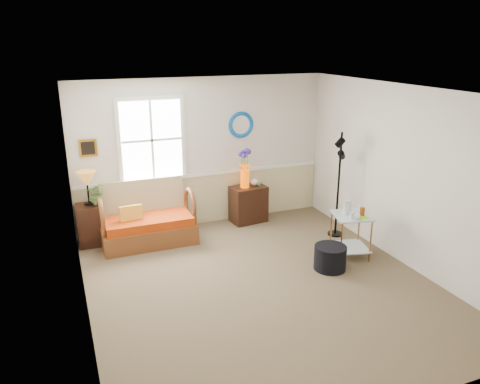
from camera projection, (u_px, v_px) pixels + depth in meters
name	position (u px, v px, depth m)	size (l,w,h in m)	color
floor	(261.00, 285.00, 6.39)	(4.50, 5.00, 0.01)	brown
ceiling	(264.00, 92.00, 5.58)	(4.50, 5.00, 0.01)	white
walls	(262.00, 195.00, 5.98)	(4.51, 5.01, 2.60)	beige
wainscot	(205.00, 199.00, 8.44)	(4.46, 0.02, 0.90)	#C3B681
chair_rail	(204.00, 174.00, 8.28)	(4.46, 0.04, 0.06)	white
window	(152.00, 140.00, 7.75)	(1.14, 0.06, 1.44)	white
picture	(88.00, 148.00, 7.42)	(0.28, 0.03, 0.28)	#BE831D
mirror	(241.00, 125.00, 8.28)	(0.47, 0.47, 0.07)	#005EAE
loveseat	(147.00, 214.00, 7.59)	(1.50, 0.85, 0.98)	brown
throw_pillow	(131.00, 217.00, 7.44)	(0.36, 0.09, 0.36)	#CC7308
lamp_stand	(90.00, 225.00, 7.55)	(0.38, 0.38, 0.68)	black
table_lamp	(88.00, 188.00, 7.35)	(0.31, 0.31, 0.56)	#AE7028
potted_plant	(97.00, 196.00, 7.46)	(0.32, 0.36, 0.28)	#4A6F34
cabinet	(248.00, 204.00, 8.51)	(0.62, 0.40, 0.67)	black
flower_vase	(245.00, 169.00, 8.26)	(0.20, 0.20, 0.69)	#D84900
side_table	(350.00, 236.00, 7.12)	(0.54, 0.54, 0.68)	#AD7736
tabletop_items	(356.00, 208.00, 6.96)	(0.37, 0.37, 0.22)	silver
floor_lamp	(338.00, 185.00, 7.75)	(0.26, 0.26, 1.78)	black
ottoman	(330.00, 258.00, 6.78)	(0.47, 0.47, 0.36)	black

